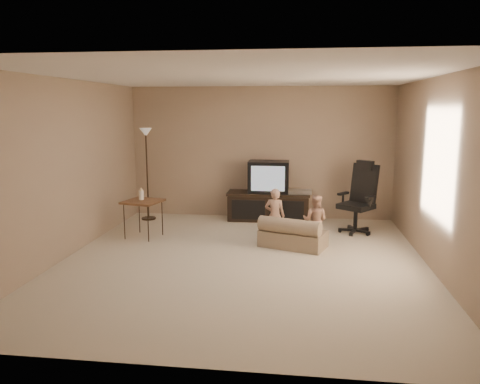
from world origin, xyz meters
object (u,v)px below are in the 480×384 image
object	(u,v)px
tv_stand	(269,196)
toddler_right	(315,220)
office_chair	(358,207)
toddler_left	(275,216)
floor_lamp	(146,153)
side_table	(143,202)
child_sofa	(292,235)

from	to	relation	value
tv_stand	toddler_right	bearing A→B (deg)	-63.77
office_chair	toddler_left	size ratio (longest dim) A/B	1.40
floor_lamp	side_table	bearing A→B (deg)	-75.21
office_chair	side_table	size ratio (longest dim) A/B	1.47
child_sofa	toddler_left	bearing A→B (deg)	162.41
office_chair	floor_lamp	bearing A→B (deg)	-148.59
tv_stand	office_chair	size ratio (longest dim) A/B	1.29
side_table	tv_stand	bearing A→B (deg)	36.89
tv_stand	child_sofa	xyz separation A→B (m)	(0.47, -1.75, -0.27)
side_table	toddler_right	xyz separation A→B (m)	(2.77, -0.15, -0.19)
toddler_right	tv_stand	bearing A→B (deg)	-48.23
side_table	toddler_left	world-z (taller)	toddler_left
floor_lamp	toddler_left	xyz separation A→B (m)	(2.48, -1.30, -0.83)
office_chair	side_table	world-z (taller)	office_chair
side_table	floor_lamp	xyz separation A→B (m)	(-0.32, 1.23, 0.67)
floor_lamp	child_sofa	distance (m)	3.32
side_table	office_chair	bearing A→B (deg)	12.12
office_chair	child_sofa	bearing A→B (deg)	-98.12
office_chair	floor_lamp	size ratio (longest dim) A/B	0.71
tv_stand	toddler_right	size ratio (longest dim) A/B	1.97
floor_lamp	office_chair	bearing A→B (deg)	-6.98
floor_lamp	toddler_right	world-z (taller)	floor_lamp
office_chair	side_table	distance (m)	3.61
office_chair	floor_lamp	xyz separation A→B (m)	(-3.85, 0.47, 0.82)
toddler_right	toddler_left	bearing A→B (deg)	7.86
tv_stand	toddler_left	distance (m)	1.55
tv_stand	floor_lamp	distance (m)	2.43
tv_stand	child_sofa	world-z (taller)	tv_stand
floor_lamp	toddler_right	size ratio (longest dim) A/B	2.16
toddler_left	office_chair	bearing A→B (deg)	-141.53
office_chair	child_sofa	distance (m)	1.53
side_table	toddler_right	world-z (taller)	side_table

